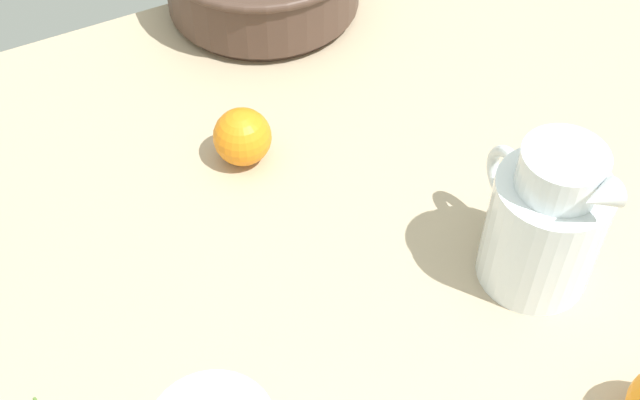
# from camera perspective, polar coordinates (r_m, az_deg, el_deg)

# --- Properties ---
(ground_plane) EXTENTS (1.42, 0.94, 0.03)m
(ground_plane) POSITION_cam_1_polar(r_m,az_deg,el_deg) (0.85, -0.95, -4.23)
(ground_plane) COLOR tan
(juice_pitcher) EXTENTS (0.11, 0.16, 0.17)m
(juice_pitcher) POSITION_cam_1_polar(r_m,az_deg,el_deg) (0.80, 15.09, -1.91)
(juice_pitcher) COLOR white
(juice_pitcher) RESTS_ON ground_plane
(loose_orange_2) EXTENTS (0.06, 0.06, 0.06)m
(loose_orange_2) POSITION_cam_1_polar(r_m,az_deg,el_deg) (0.91, -5.64, 4.26)
(loose_orange_2) COLOR orange
(loose_orange_2) RESTS_ON ground_plane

